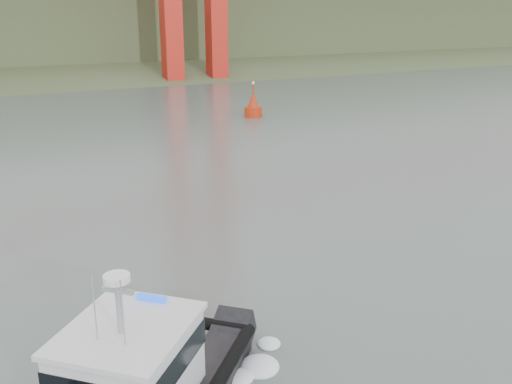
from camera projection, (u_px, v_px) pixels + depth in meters
ground at (351, 301)px, 24.35m from camera, size 400.00×400.00×0.00m
headlands at (23, 31)px, 128.67m from camera, size 500.00×105.36×27.12m
nav_buoy at (253, 107)px, 65.38m from camera, size 2.04×2.04×4.26m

